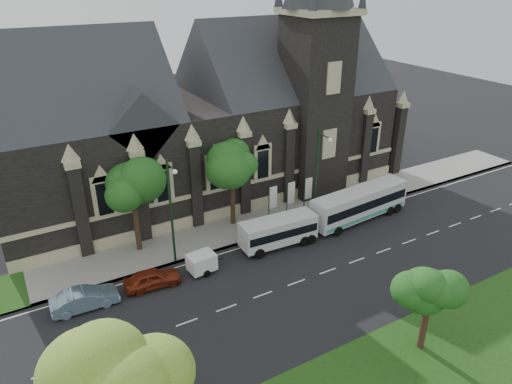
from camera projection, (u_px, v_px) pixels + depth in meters
ground at (263, 295)px, 34.63m from camera, size 160.00×160.00×0.00m
sidewalk at (209, 236)px, 42.04m from camera, size 80.00×5.00×0.15m
museum at (213, 115)px, 48.14m from camera, size 40.00×17.70×29.90m
tree_park_near at (129, 372)px, 19.71m from camera, size 4.42×4.42×8.56m
tree_park_east at (431, 285)px, 28.14m from camera, size 3.40×3.40×6.28m
tree_walk_right at (233, 166)px, 41.97m from camera, size 4.08×4.08×7.80m
tree_walk_left at (134, 188)px, 37.94m from camera, size 3.91×3.91×7.64m
street_lamp_near at (318, 172)px, 42.50m from camera, size 0.36×1.88×9.00m
street_lamp_mid at (172, 207)px, 36.19m from camera, size 0.36×1.88×9.00m
banner_flag_left at (272, 200)px, 43.49m from camera, size 0.90×0.10×4.00m
banner_flag_center at (290, 195)px, 44.39m from camera, size 0.90×0.10×4.00m
banner_flag_right at (307, 191)px, 45.30m from camera, size 0.90×0.10×4.00m
tour_coach at (360, 204)px, 44.36m from camera, size 10.75×3.19×3.10m
shuttle_bus at (279, 230)px, 40.17m from camera, size 6.84×2.71×2.60m
box_trailer at (202, 262)px, 36.86m from camera, size 3.07×1.81×1.61m
sedan at (85, 299)px, 33.00m from camera, size 4.66×1.74×1.52m
car_far_red at (152, 278)px, 35.25m from camera, size 4.37×2.06×1.45m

